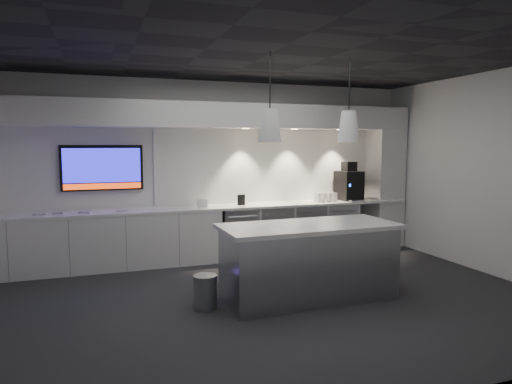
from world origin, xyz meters
name	(u,v)px	position (x,y,z in m)	size (l,w,h in m)	color
floor	(269,299)	(0.00, 0.00, 0.00)	(7.00, 7.00, 0.00)	#28282B
ceiling	(270,54)	(0.00, 0.00, 3.00)	(7.00, 7.00, 0.00)	black
wall_back	(218,169)	(0.00, 2.50, 1.50)	(7.00, 7.00, 0.00)	white
wall_front	(397,206)	(0.00, -2.50, 1.50)	(7.00, 7.00, 0.00)	white
wall_right	(491,174)	(3.50, 0.00, 1.50)	(7.00, 7.00, 0.00)	white
back_counter	(223,207)	(0.00, 2.17, 0.88)	(6.80, 0.65, 0.04)	white
left_base_cabinets	(115,241)	(-1.75, 2.17, 0.43)	(3.30, 0.63, 0.86)	white
fridge_unit_a	(237,233)	(0.25, 2.17, 0.42)	(0.60, 0.61, 0.85)	#93959B
fridge_unit_b	(272,230)	(0.88, 2.17, 0.42)	(0.60, 0.61, 0.85)	#93959B
fridge_unit_c	(304,228)	(1.51, 2.17, 0.42)	(0.60, 0.61, 0.85)	#93959B
fridge_unit_d	(335,226)	(2.14, 2.17, 0.42)	(0.60, 0.61, 0.85)	#93959B
backsplash	(282,165)	(1.20, 2.48, 1.55)	(4.60, 0.03, 1.30)	white
soffit	(222,116)	(0.00, 2.20, 2.40)	(6.90, 0.60, 0.40)	white
column	(385,177)	(3.20, 2.20, 1.30)	(0.55, 0.55, 2.60)	white
wall_tv	(102,168)	(-1.90, 2.45, 1.56)	(1.25, 0.07, 0.72)	black
island	(309,261)	(0.49, -0.11, 0.47)	(2.24, 0.99, 0.94)	#93959B
bin	(205,292)	(-0.82, -0.04, 0.20)	(0.28, 0.28, 0.40)	#93959B
coffee_machine	(349,184)	(2.42, 2.20, 1.19)	(0.42, 0.58, 0.71)	black
sign_black	(241,200)	(0.32, 2.16, 0.99)	(0.14, 0.02, 0.18)	black
sign_white	(202,203)	(-0.38, 2.08, 0.97)	(0.18, 0.02, 0.14)	white
cup_cluster	(325,197)	(1.89, 2.10, 0.98)	(0.41, 0.19, 0.16)	silver
tray_a	(39,214)	(-2.80, 2.12, 0.91)	(0.16, 0.16, 0.03)	#A9A9A9
tray_b	(60,213)	(-2.53, 2.17, 0.91)	(0.16, 0.16, 0.03)	#A9A9A9
tray_c	(84,212)	(-2.18, 2.11, 0.91)	(0.16, 0.16, 0.03)	#A9A9A9
tray_d	(122,210)	(-1.64, 2.10, 0.91)	(0.16, 0.16, 0.03)	#A9A9A9
pendant_left	(270,125)	(-0.04, -0.11, 2.15)	(0.27, 0.27, 1.09)	white
pendant_right	(349,127)	(1.02, -0.11, 2.15)	(0.27, 0.27, 1.09)	white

